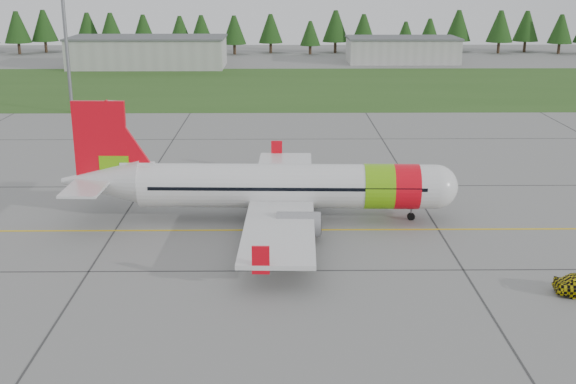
{
  "coord_description": "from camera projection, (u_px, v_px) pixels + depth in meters",
  "views": [
    {
      "loc": [
        -2.24,
        -44.44,
        18.95
      ],
      "look_at": [
        -1.65,
        7.59,
        3.2
      ],
      "focal_mm": 45.0,
      "sensor_mm": 36.0,
      "label": 1
    }
  ],
  "objects": [
    {
      "name": "ground",
      "position": [
        314.0,
        271.0,
        48.05
      ],
      "size": [
        320.0,
        320.0,
        0.0
      ],
      "primitive_type": "plane",
      "color": "gray",
      "rests_on": "ground"
    },
    {
      "name": "grass_strip",
      "position": [
        293.0,
        87.0,
        126.52
      ],
      "size": [
        320.0,
        50.0,
        0.03
      ],
      "primitive_type": "cube",
      "color": "#30561E",
      "rests_on": "ground"
    },
    {
      "name": "service_van",
      "position": [
        109.0,
        95.0,
        102.45
      ],
      "size": [
        2.05,
        1.99,
        4.81
      ],
      "primitive_type": "imported",
      "rotation": [
        0.0,
        0.0,
        -0.28
      ],
      "color": "white",
      "rests_on": "ground"
    },
    {
      "name": "treeline",
      "position": [
        289.0,
        33.0,
        178.67
      ],
      "size": [
        160.0,
        8.0,
        10.0
      ],
      "primitive_type": null,
      "color": "#1C3F14",
      "rests_on": "ground"
    },
    {
      "name": "taxi_guideline",
      "position": [
        309.0,
        230.0,
        55.7
      ],
      "size": [
        120.0,
        0.25,
        0.02
      ],
      "primitive_type": "cube",
      "color": "gold",
      "rests_on": "ground"
    },
    {
      "name": "hangar_east",
      "position": [
        402.0,
        51.0,
        160.49
      ],
      "size": [
        24.0,
        12.0,
        5.2
      ],
      "primitive_type": "cube",
      "color": "#A8A8A3",
      "rests_on": "ground"
    },
    {
      "name": "floodlight_mast",
      "position": [
        66.0,
        41.0,
        100.32
      ],
      "size": [
        0.5,
        0.5,
        20.0
      ],
      "primitive_type": "cylinder",
      "color": "slate",
      "rests_on": "ground"
    },
    {
      "name": "aircraft",
      "position": [
        278.0,
        186.0,
        57.38
      ],
      "size": [
        31.59,
        29.02,
        9.57
      ],
      "rotation": [
        0.0,
        0.0,
        -0.03
      ],
      "color": "silver",
      "rests_on": "ground"
    },
    {
      "name": "hangar_west",
      "position": [
        148.0,
        53.0,
        152.13
      ],
      "size": [
        32.0,
        14.0,
        6.0
      ],
      "primitive_type": "cube",
      "color": "#A8A8A3",
      "rests_on": "ground"
    }
  ]
}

